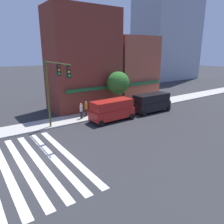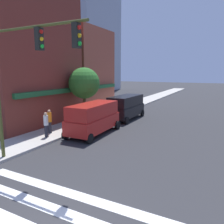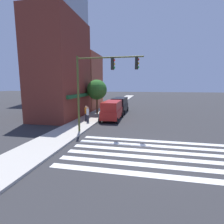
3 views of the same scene
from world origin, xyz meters
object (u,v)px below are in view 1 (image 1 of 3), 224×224
(van_red, at_px, (112,110))
(pedestrian_orange_vest, at_px, (86,108))
(traffic_signal, at_px, (55,82))
(van_black, at_px, (151,102))
(pedestrian_white_shirt, at_px, (81,111))
(street_tree, at_px, (118,83))

(van_red, relative_size, pedestrian_orange_vest, 2.85)
(traffic_signal, height_order, pedestrian_orange_vest, traffic_signal)
(van_black, bearing_deg, traffic_signal, -177.61)
(pedestrian_white_shirt, bearing_deg, van_black, 76.11)
(pedestrian_white_shirt, bearing_deg, traffic_signal, -55.74)
(pedestrian_orange_vest, distance_m, street_tree, 5.34)
(pedestrian_orange_vest, relative_size, street_tree, 0.36)
(traffic_signal, distance_m, pedestrian_white_shirt, 5.97)
(traffic_signal, bearing_deg, pedestrian_orange_vest, 33.17)
(traffic_signal, bearing_deg, pedestrian_white_shirt, 33.86)
(traffic_signal, distance_m, van_red, 7.41)
(traffic_signal, height_order, street_tree, traffic_signal)
(pedestrian_white_shirt, xyz_separation_m, street_tree, (5.59, 0.57, 2.57))
(van_red, xyz_separation_m, pedestrian_white_shirt, (-2.66, 2.23, -0.21))
(van_red, bearing_deg, street_tree, 42.26)
(traffic_signal, xyz_separation_m, van_black, (12.53, 0.31, -3.63))
(pedestrian_orange_vest, xyz_separation_m, street_tree, (4.68, 0.04, 2.57))
(pedestrian_white_shirt, height_order, pedestrian_orange_vest, same)
(van_red, distance_m, van_black, 6.08)
(traffic_signal, bearing_deg, van_black, 1.43)
(pedestrian_white_shirt, relative_size, pedestrian_orange_vest, 1.00)
(van_black, xyz_separation_m, pedestrian_orange_vest, (-7.83, 2.76, -0.21))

